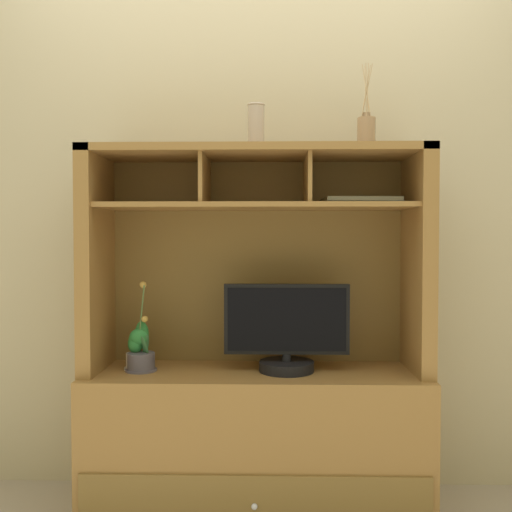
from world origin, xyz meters
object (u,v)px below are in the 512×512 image
at_px(potted_fern, 139,347).
at_px(ceramic_vase, 256,127).
at_px(magazine_stack_left, 361,201).
at_px(diffuser_bottle, 366,132).
at_px(media_console, 256,401).
at_px(potted_orchid, 141,360).
at_px(tv_monitor, 287,333).

bearing_deg(potted_fern, ceramic_vase, 1.25).
relative_size(magazine_stack_left, diffuser_bottle, 0.95).
xyz_separation_m(media_console, potted_orchid, (-0.47, -0.04, 0.18)).
bearing_deg(media_console, diffuser_bottle, -1.43).
height_order(potted_fern, magazine_stack_left, magazine_stack_left).
bearing_deg(media_console, tv_monitor, -14.47).
height_order(tv_monitor, potted_fern, tv_monitor).
xyz_separation_m(potted_orchid, diffuser_bottle, (0.92, 0.03, 0.93)).
bearing_deg(ceramic_vase, potted_fern, -178.75).
xyz_separation_m(magazine_stack_left, diffuser_bottle, (0.02, -0.03, 0.28)).
height_order(potted_fern, ceramic_vase, ceramic_vase).
bearing_deg(potted_orchid, magazine_stack_left, 3.79).
height_order(tv_monitor, magazine_stack_left, magazine_stack_left).
relative_size(tv_monitor, ceramic_vase, 2.74).
distance_m(potted_fern, ceramic_vase, 1.03).
distance_m(tv_monitor, magazine_stack_left, 0.63).
bearing_deg(tv_monitor, ceramic_vase, 165.68).
xyz_separation_m(media_console, magazine_stack_left, (0.43, 0.02, 0.83)).
distance_m(tv_monitor, potted_orchid, 0.61).
height_order(media_console, potted_fern, media_console).
distance_m(potted_orchid, diffuser_bottle, 1.31).
relative_size(potted_orchid, diffuser_bottle, 1.07).
relative_size(media_console, ceramic_vase, 8.04).
relative_size(media_console, tv_monitor, 2.93).
height_order(potted_orchid, potted_fern, potted_orchid).
relative_size(tv_monitor, potted_fern, 2.55).
bearing_deg(potted_orchid, ceramic_vase, 4.51).
xyz_separation_m(tv_monitor, potted_orchid, (-0.60, -0.01, -0.11)).
bearing_deg(magazine_stack_left, media_console, -177.05).
bearing_deg(tv_monitor, potted_fern, 177.99).
height_order(media_console, magazine_stack_left, media_console).
distance_m(media_console, diffuser_bottle, 1.20).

